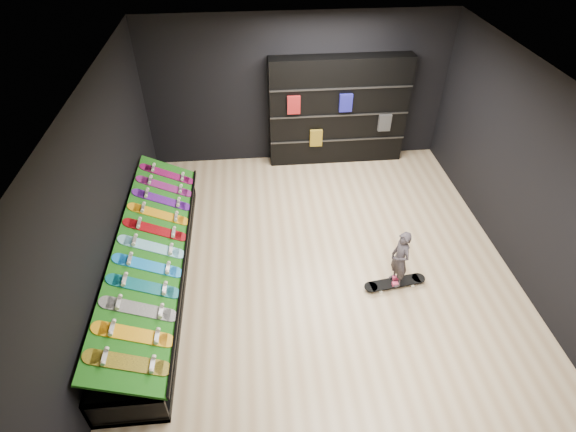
{
  "coord_description": "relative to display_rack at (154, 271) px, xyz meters",
  "views": [
    {
      "loc": [
        -0.98,
        -4.91,
        5.14
      ],
      "look_at": [
        -0.5,
        0.2,
        1.0
      ],
      "focal_mm": 28.0,
      "sensor_mm": 36.0,
      "label": 1
    }
  ],
  "objects": [
    {
      "name": "floor",
      "position": [
        2.55,
        0.0,
        -0.25
      ],
      "size": [
        6.0,
        7.0,
        0.01
      ],
      "primitive_type": "cube",
      "color": "#C8AE87",
      "rests_on": "ground"
    },
    {
      "name": "ceiling",
      "position": [
        2.55,
        0.0,
        2.75
      ],
      "size": [
        6.0,
        7.0,
        0.01
      ],
      "primitive_type": "cube",
      "color": "white",
      "rests_on": "ground"
    },
    {
      "name": "wall_back",
      "position": [
        2.55,
        3.5,
        1.25
      ],
      "size": [
        6.0,
        0.02,
        3.0
      ],
      "primitive_type": "cube",
      "color": "black",
      "rests_on": "ground"
    },
    {
      "name": "wall_left",
      "position": [
        -0.45,
        0.0,
        1.25
      ],
      "size": [
        0.02,
        7.0,
        3.0
      ],
      "primitive_type": "cube",
      "color": "black",
      "rests_on": "ground"
    },
    {
      "name": "wall_right",
      "position": [
        5.55,
        0.0,
        1.25
      ],
      "size": [
        0.02,
        7.0,
        3.0
      ],
      "primitive_type": "cube",
      "color": "black",
      "rests_on": "ground"
    },
    {
      "name": "display_rack",
      "position": [
        0.0,
        0.0,
        0.0
      ],
      "size": [
        0.9,
        4.5,
        0.5
      ],
      "primitive_type": null,
      "color": "black",
      "rests_on": "ground"
    },
    {
      "name": "turf_ramp",
      "position": [
        0.05,
        0.0,
        0.46
      ],
      "size": [
        0.92,
        4.5,
        0.46
      ],
      "primitive_type": "cube",
      "rotation": [
        0.0,
        0.44,
        0.0
      ],
      "color": "#12530D",
      "rests_on": "display_rack"
    },
    {
      "name": "back_shelving",
      "position": [
        3.36,
        3.32,
        0.86
      ],
      "size": [
        2.78,
        0.32,
        2.22
      ],
      "primitive_type": "cube",
      "color": "black",
      "rests_on": "ground"
    },
    {
      "name": "floor_skateboard",
      "position": [
        3.63,
        -0.42,
        -0.21
      ],
      "size": [
        1.0,
        0.36,
        0.09
      ],
      "primitive_type": null,
      "rotation": [
        0.0,
        0.0,
        0.14
      ],
      "color": "black",
      "rests_on": "ground"
    },
    {
      "name": "child",
      "position": [
        3.63,
        -0.42,
        0.13
      ],
      "size": [
        0.2,
        0.25,
        0.58
      ],
      "primitive_type": "imported",
      "rotation": [
        0.0,
        0.0,
        -1.32
      ],
      "color": "black",
      "rests_on": "floor_skateboard"
    },
    {
      "name": "display_board_0",
      "position": [
        0.06,
        -1.9,
        0.49
      ],
      "size": [
        0.93,
        0.22,
        0.5
      ],
      "primitive_type": null,
      "rotation": [
        0.0,
        0.44,
        0.0
      ],
      "color": "yellow",
      "rests_on": "turf_ramp"
    },
    {
      "name": "display_board_1",
      "position": [
        0.06,
        -1.52,
        0.49
      ],
      "size": [
        0.93,
        0.22,
        0.5
      ],
      "primitive_type": null,
      "rotation": [
        0.0,
        0.44,
        0.0
      ],
      "color": "yellow",
      "rests_on": "turf_ramp"
    },
    {
      "name": "display_board_2",
      "position": [
        0.06,
        -1.14,
        0.49
      ],
      "size": [
        0.93,
        0.22,
        0.5
      ],
      "primitive_type": null,
      "rotation": [
        0.0,
        0.44,
        0.0
      ],
      "color": "black",
      "rests_on": "turf_ramp"
    },
    {
      "name": "display_board_3",
      "position": [
        0.06,
        -0.76,
        0.49
      ],
      "size": [
        0.93,
        0.22,
        0.5
      ],
      "primitive_type": null,
      "rotation": [
        0.0,
        0.44,
        0.0
      ],
      "color": "#0C8C99",
      "rests_on": "turf_ramp"
    },
    {
      "name": "display_board_4",
      "position": [
        0.06,
        -0.38,
        0.49
      ],
      "size": [
        0.93,
        0.22,
        0.5
      ],
      "primitive_type": null,
      "rotation": [
        0.0,
        0.44,
        0.0
      ],
      "color": "blue",
      "rests_on": "turf_ramp"
    },
    {
      "name": "display_board_5",
      "position": [
        0.06,
        0.0,
        0.49
      ],
      "size": [
        0.93,
        0.22,
        0.5
      ],
      "primitive_type": null,
      "rotation": [
        0.0,
        0.44,
        0.0
      ],
      "color": "#0CB2E5",
      "rests_on": "turf_ramp"
    },
    {
      "name": "display_board_6",
      "position": [
        0.06,
        0.38,
        0.49
      ],
      "size": [
        0.93,
        0.22,
        0.5
      ],
      "primitive_type": null,
      "rotation": [
        0.0,
        0.44,
        0.0
      ],
      "color": "red",
      "rests_on": "turf_ramp"
    },
    {
      "name": "display_board_7",
      "position": [
        0.06,
        0.76,
        0.49
      ],
      "size": [
        0.93,
        0.22,
        0.5
      ],
      "primitive_type": null,
      "rotation": [
        0.0,
        0.44,
        0.0
      ],
      "color": "orange",
      "rests_on": "turf_ramp"
    },
    {
      "name": "display_board_8",
      "position": [
        0.06,
        1.14,
        0.49
      ],
      "size": [
        0.93,
        0.22,
        0.5
      ],
      "primitive_type": null,
      "rotation": [
        0.0,
        0.44,
        0.0
      ],
      "color": "purple",
      "rests_on": "turf_ramp"
    },
    {
      "name": "display_board_9",
      "position": [
        0.06,
        1.52,
        0.49
      ],
      "size": [
        0.93,
        0.22,
        0.5
      ],
      "primitive_type": null,
      "rotation": [
        0.0,
        0.44,
        0.0
      ],
      "color": "#2626BF",
      "rests_on": "turf_ramp"
    },
    {
      "name": "display_board_10",
      "position": [
        0.06,
        1.9,
        0.49
      ],
      "size": [
        0.93,
        0.22,
        0.5
      ],
      "primitive_type": null,
      "rotation": [
        0.0,
        0.44,
        0.0
      ],
      "color": "#E5198C",
      "rests_on": "turf_ramp"
    }
  ]
}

